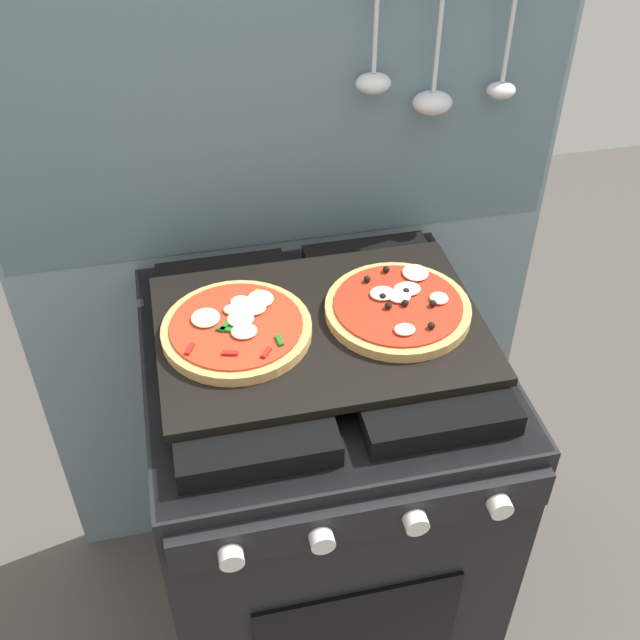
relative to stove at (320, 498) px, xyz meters
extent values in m
plane|color=#4C4742|center=(0.00, 0.00, -0.45)|extent=(4.00, 4.00, 0.00)
cube|color=#7A939E|center=(0.00, 0.34, 0.32)|extent=(1.10, 0.03, 1.55)
cube|color=slate|center=(0.00, 0.32, 0.70)|extent=(1.08, 0.00, 0.56)
cylinder|color=silver|center=(0.16, 0.29, 0.85)|extent=(0.01, 0.01, 0.16)
ellipsoid|color=silver|center=(0.16, 0.29, 0.75)|extent=(0.06, 0.05, 0.03)
cylinder|color=silver|center=(0.27, 0.29, 0.83)|extent=(0.01, 0.01, 0.21)
ellipsoid|color=silver|center=(0.27, 0.29, 0.70)|extent=(0.07, 0.06, 0.04)
cylinder|color=silver|center=(0.40, 0.29, 0.83)|extent=(0.01, 0.01, 0.20)
ellipsoid|color=silver|center=(0.40, 0.29, 0.71)|extent=(0.05, 0.05, 0.03)
cube|color=black|center=(0.00, 0.00, -0.02)|extent=(0.60, 0.60, 0.86)
cube|color=black|center=(0.00, 0.00, 0.40)|extent=(0.59, 0.59, 0.01)
cube|color=black|center=(-0.14, 0.00, 0.43)|extent=(0.24, 0.51, 0.04)
cube|color=black|center=(0.14, 0.00, 0.43)|extent=(0.24, 0.51, 0.04)
cube|color=black|center=(0.00, -0.31, 0.35)|extent=(0.58, 0.02, 0.07)
cylinder|color=silver|center=(-0.20, -0.33, 0.35)|extent=(0.04, 0.02, 0.04)
cylinder|color=silver|center=(-0.07, -0.33, 0.35)|extent=(0.04, 0.02, 0.04)
cylinder|color=silver|center=(0.07, -0.33, 0.35)|extent=(0.04, 0.02, 0.04)
cylinder|color=silver|center=(0.20, -0.33, 0.35)|extent=(0.04, 0.02, 0.04)
cube|color=black|center=(0.00, -0.30, 0.00)|extent=(0.36, 0.01, 0.28)
cube|color=black|center=(0.00, 0.00, 0.46)|extent=(0.54, 0.38, 0.02)
cylinder|color=tan|center=(-0.14, 0.01, 0.47)|extent=(0.25, 0.25, 0.02)
cylinder|color=red|center=(-0.14, 0.01, 0.49)|extent=(0.22, 0.22, 0.00)
ellipsoid|color=beige|center=(-0.11, 0.04, 0.49)|extent=(0.04, 0.04, 0.01)
ellipsoid|color=beige|center=(-0.13, 0.01, 0.49)|extent=(0.04, 0.04, 0.01)
ellipsoid|color=beige|center=(-0.14, 0.04, 0.49)|extent=(0.03, 0.03, 0.01)
ellipsoid|color=beige|center=(-0.12, 0.06, 0.49)|extent=(0.03, 0.03, 0.01)
ellipsoid|color=beige|center=(-0.09, 0.06, 0.49)|extent=(0.04, 0.05, 0.01)
ellipsoid|color=beige|center=(-0.18, 0.03, 0.49)|extent=(0.05, 0.05, 0.01)
ellipsoid|color=beige|center=(-0.13, -0.02, 0.49)|extent=(0.04, 0.04, 0.01)
ellipsoid|color=beige|center=(-0.18, 0.03, 0.49)|extent=(0.03, 0.03, 0.01)
cube|color=red|center=(-0.16, -0.06, 0.49)|extent=(0.03, 0.01, 0.00)
cube|color=#19721E|center=(-0.08, -0.05, 0.49)|extent=(0.01, 0.02, 0.00)
cube|color=gold|center=(-0.10, 0.07, 0.49)|extent=(0.02, 0.02, 0.00)
cube|color=gold|center=(-0.08, 0.08, 0.49)|extent=(0.02, 0.02, 0.00)
cube|color=#19721E|center=(-0.16, 0.00, 0.49)|extent=(0.02, 0.02, 0.00)
cube|color=red|center=(-0.22, -0.04, 0.49)|extent=(0.02, 0.03, 0.00)
cube|color=red|center=(-0.10, -0.07, 0.49)|extent=(0.02, 0.02, 0.00)
cube|color=#19721E|center=(-0.16, 0.00, 0.49)|extent=(0.03, 0.02, 0.00)
cylinder|color=tan|center=(0.13, 0.01, 0.47)|extent=(0.25, 0.25, 0.02)
cylinder|color=#B72D19|center=(0.13, 0.01, 0.49)|extent=(0.22, 0.22, 0.00)
ellipsoid|color=#F4EACC|center=(0.12, -0.07, 0.49)|extent=(0.03, 0.03, 0.01)
ellipsoid|color=#F4EACC|center=(0.20, 0.00, 0.49)|extent=(0.03, 0.03, 0.01)
ellipsoid|color=#F4EACC|center=(0.19, 0.07, 0.49)|extent=(0.05, 0.05, 0.01)
ellipsoid|color=#F4EACC|center=(0.14, 0.02, 0.49)|extent=(0.04, 0.04, 0.01)
ellipsoid|color=#F4EACC|center=(0.16, 0.03, 0.49)|extent=(0.05, 0.04, 0.01)
ellipsoid|color=#F4EACC|center=(0.11, 0.03, 0.49)|extent=(0.04, 0.04, 0.01)
sphere|color=black|center=(0.17, -0.07, 0.49)|extent=(0.01, 0.01, 0.01)
sphere|color=black|center=(0.14, 0.09, 0.49)|extent=(0.01, 0.01, 0.01)
sphere|color=black|center=(0.15, 0.02, 0.49)|extent=(0.01, 0.01, 0.01)
sphere|color=black|center=(0.11, -0.01, 0.49)|extent=(0.01, 0.01, 0.01)
sphere|color=black|center=(0.19, -0.02, 0.49)|extent=(0.01, 0.01, 0.01)
sphere|color=black|center=(0.14, -0.01, 0.49)|extent=(0.01, 0.01, 0.01)
sphere|color=black|center=(0.11, 0.02, 0.49)|extent=(0.01, 0.01, 0.01)
sphere|color=black|center=(0.10, 0.07, 0.49)|extent=(0.01, 0.01, 0.01)
camera|label=1|loc=(-0.21, -0.96, 1.31)|focal=43.82mm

